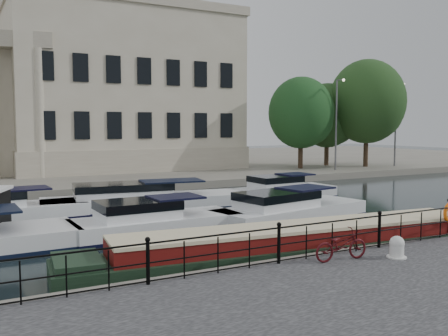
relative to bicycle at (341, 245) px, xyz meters
The scene contains 10 objects.
ground_plane 3.54m from the bicycle, 122.27° to the left, with size 160.00×160.00×0.00m, color black.
far_bank 41.91m from the bicycle, 92.48° to the left, with size 120.00×42.00×0.55m, color #6B665B.
railing 1.92m from the bicycle, 161.16° to the left, with size 24.14×0.14×1.22m.
civic_building 38.16m from the bicycle, 94.27° to the left, with size 53.55×31.84×16.85m.
lamp_posts 33.98m from the bicycle, 44.25° to the left, with size 8.24×1.55×8.07m.
bicycle is the anchor object (origin of this frame).
mooring_bollard 1.80m from the bicycle, 18.62° to the right, with size 0.60×0.60×0.67m.
narrowboat 2.38m from the bicycle, 80.92° to the left, with size 16.59×3.92×1.60m.
cabin_cruisers 11.28m from the bicycle, 102.50° to the left, with size 25.77×10.36×1.99m.
trees 35.01m from the bicycle, 48.30° to the left, with size 13.52×9.57×10.37m.
Camera 1 is at (-8.20, -13.97, 4.56)m, focal length 40.00 mm.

